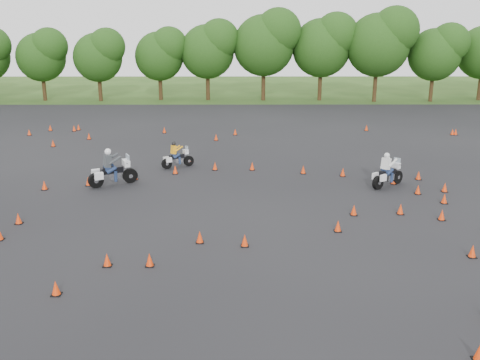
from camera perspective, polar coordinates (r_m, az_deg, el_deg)
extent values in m
plane|color=#2D5119|center=(21.09, 0.04, -6.16)|extent=(140.00, 140.00, 0.00)
plane|color=black|center=(26.74, -0.02, -1.27)|extent=(62.00, 62.00, 0.00)
cone|color=#EA3809|center=(24.58, 16.75, -3.01)|extent=(0.26, 0.26, 0.45)
cone|color=#EA3809|center=(39.00, -19.32, 3.71)|extent=(0.26, 0.26, 0.45)
cone|color=#EA3809|center=(41.99, -8.08, 5.29)|extent=(0.26, 0.26, 0.45)
cone|color=#EA3809|center=(30.20, 6.76, 1.10)|extent=(0.26, 0.26, 0.45)
cone|color=#EA3809|center=(30.17, -6.93, 1.08)|extent=(0.26, 0.26, 0.45)
cone|color=#EA3809|center=(29.35, -11.11, 0.46)|extent=(0.26, 0.26, 0.45)
cone|color=#EA3809|center=(30.75, 1.30, 1.48)|extent=(0.26, 0.26, 0.45)
cone|color=#EA3809|center=(24.40, 20.73, -3.52)|extent=(0.26, 0.26, 0.45)
cone|color=#EA3809|center=(28.82, -15.89, -0.15)|extent=(0.26, 0.26, 0.45)
cone|color=#EA3809|center=(38.87, -2.57, 4.57)|extent=(0.26, 0.26, 0.45)
cone|color=#EA3809|center=(28.78, -20.15, -0.55)|extent=(0.26, 0.26, 0.45)
cone|color=#EA3809|center=(40.75, -15.81, 4.51)|extent=(0.26, 0.26, 0.45)
cone|color=#EA3809|center=(30.37, 18.51, 0.45)|extent=(0.26, 0.26, 0.45)
cone|color=#EA3809|center=(43.94, 21.72, 4.78)|extent=(0.26, 0.26, 0.45)
cone|color=#EA3809|center=(24.26, -22.57, -3.83)|extent=(0.26, 0.26, 0.45)
cone|color=#EA3809|center=(26.72, 20.97, -1.88)|extent=(0.26, 0.26, 0.45)
cone|color=#EA3809|center=(17.69, -19.06, -10.86)|extent=(0.26, 0.26, 0.45)
cone|color=#EA3809|center=(43.68, 13.35, 5.43)|extent=(0.26, 0.26, 0.45)
cone|color=#EA3809|center=(43.99, 22.02, 4.76)|extent=(0.26, 0.26, 0.45)
cone|color=#EA3809|center=(28.57, 21.00, -0.76)|extent=(0.26, 0.26, 0.45)
cone|color=#EA3809|center=(45.07, -19.58, 5.25)|extent=(0.26, 0.26, 0.45)
cone|color=#EA3809|center=(20.57, -4.32, -6.10)|extent=(0.26, 0.26, 0.45)
cone|color=#EA3809|center=(20.20, 0.51, -6.49)|extent=(0.26, 0.26, 0.45)
cone|color=#EA3809|center=(27.75, 18.46, -0.99)|extent=(0.26, 0.26, 0.45)
cone|color=#EA3809|center=(21.96, 10.41, -4.87)|extent=(0.26, 0.26, 0.45)
cone|color=#EA3809|center=(40.82, -0.52, 5.14)|extent=(0.26, 0.26, 0.45)
cone|color=#EA3809|center=(21.01, 23.55, -6.99)|extent=(0.26, 0.26, 0.45)
cone|color=#EA3809|center=(18.86, -9.62, -8.42)|extent=(0.26, 0.26, 0.45)
cone|color=#EA3809|center=(44.26, -17.28, 5.28)|extent=(0.26, 0.26, 0.45)
cone|color=#EA3809|center=(23.95, 12.05, -3.17)|extent=(0.26, 0.26, 0.45)
cone|color=#EA3809|center=(43.69, -21.57, 4.74)|extent=(0.26, 0.26, 0.45)
cone|color=#EA3809|center=(29.14, 16.07, 0.01)|extent=(0.26, 0.26, 0.45)
cone|color=#EA3809|center=(19.16, -13.99, -8.29)|extent=(0.26, 0.26, 0.45)
cone|color=#EA3809|center=(30.79, -2.68, 1.48)|extent=(0.26, 0.26, 0.45)
cone|color=#EA3809|center=(44.67, -16.85, 5.41)|extent=(0.26, 0.26, 0.45)
cone|color=#EA3809|center=(30.00, 10.91, 0.82)|extent=(0.26, 0.26, 0.45)
cone|color=#EA3809|center=(15.08, 24.18, -16.43)|extent=(0.26, 0.26, 0.45)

